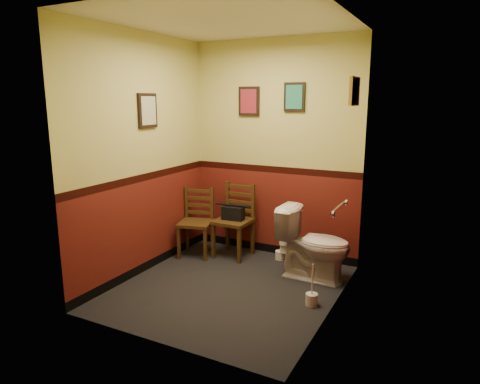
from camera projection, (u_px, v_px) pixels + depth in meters
The scene contains 17 objects.
floor at pixel (229, 288), 4.58m from camera, with size 2.20×2.40×0.00m, color black.
ceiling at pixel (228, 20), 4.01m from camera, with size 2.20×2.40×0.00m, color silver.
wall_back at pixel (275, 150), 5.33m from camera, with size 2.20×2.70×0.00m, color maroon.
wall_front at pixel (153, 183), 3.25m from camera, with size 2.20×2.70×0.00m, color maroon.
wall_left at pixel (142, 156), 4.78m from camera, with size 2.40×2.70×0.00m, color maroon.
wall_right at pixel (337, 171), 3.80m from camera, with size 2.40×2.70×0.00m, color maroon.
grab_bar at pixel (339, 208), 4.12m from camera, with size 0.05×0.56×0.06m.
framed_print_back_a at pixel (249, 101), 5.35m from camera, with size 0.28×0.04×0.36m.
framed_print_back_b at pixel (294, 97), 5.07m from camera, with size 0.26×0.04×0.34m.
framed_print_left at pixel (148, 111), 4.75m from camera, with size 0.04×0.30×0.38m.
framed_print_right at pixel (354, 91), 4.18m from camera, with size 0.04×0.34×0.28m.
toilet at pixel (314, 245), 4.74m from camera, with size 0.45×0.81×0.79m, color white.
toilet_brush at pixel (312, 299), 4.17m from camera, with size 0.12×0.12×0.43m.
chair_left at pixel (197, 222), 5.48m from camera, with size 0.50×0.50×0.86m.
chair_right at pixel (235, 220), 5.45m from camera, with size 0.44×0.44×0.93m.
handbag at pixel (233, 213), 5.39m from camera, with size 0.28×0.16×0.20m.
tp_stack at pixel (285, 250), 5.32m from camera, with size 0.25×0.15×0.33m.
Camera 1 is at (2.04, -3.74, 1.97)m, focal length 32.00 mm.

